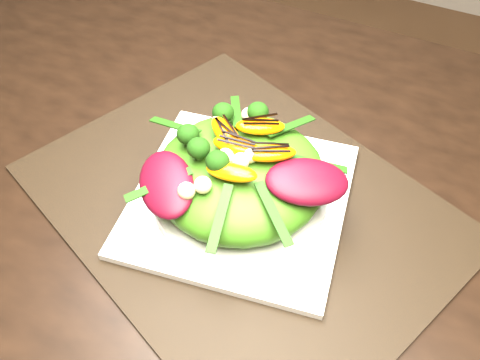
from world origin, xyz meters
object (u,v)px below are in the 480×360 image
at_px(salad_bowl, 240,192).
at_px(dining_table, 108,143).
at_px(plate_base, 240,199).
at_px(orange_segment, 232,139).
at_px(placemat, 240,202).
at_px(lettuce_mound, 240,175).

bearing_deg(salad_bowl, dining_table, 172.96).
xyz_separation_m(plate_base, orange_segment, (-0.02, 0.01, 0.09)).
xyz_separation_m(dining_table, orange_segment, (0.22, -0.02, 0.12)).
height_order(dining_table, salad_bowl, dining_table).
xyz_separation_m(placemat, lettuce_mound, (0.00, -0.00, 0.05)).
xyz_separation_m(placemat, orange_segment, (-0.02, 0.01, 0.10)).
height_order(salad_bowl, orange_segment, orange_segment).
bearing_deg(dining_table, plate_base, -7.04).
distance_m(plate_base, lettuce_mound, 0.05).
bearing_deg(lettuce_mound, dining_table, 172.96).
height_order(dining_table, placemat, dining_table).
bearing_deg(dining_table, salad_bowl, -7.04).
bearing_deg(salad_bowl, plate_base, 180.00).
bearing_deg(placemat, orange_segment, 146.06).
distance_m(placemat, orange_segment, 0.10).
bearing_deg(plate_base, placemat, 14.04).
relative_size(plate_base, salad_bowl, 1.20).
relative_size(dining_table, plate_base, 6.06).
xyz_separation_m(dining_table, lettuce_mound, (0.24, -0.03, 0.08)).
relative_size(salad_bowl, orange_segment, 3.68).
bearing_deg(plate_base, orange_segment, 146.06).
bearing_deg(dining_table, orange_segment, -4.80).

